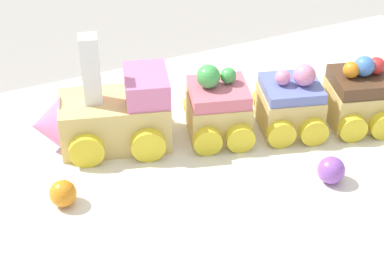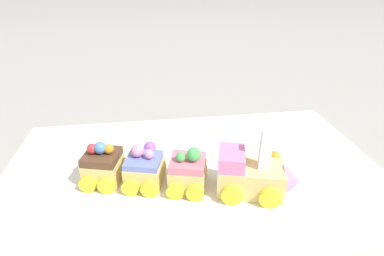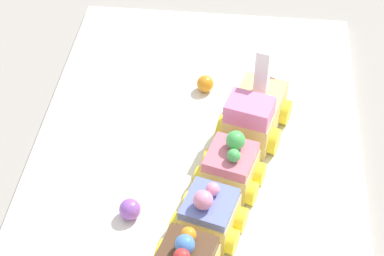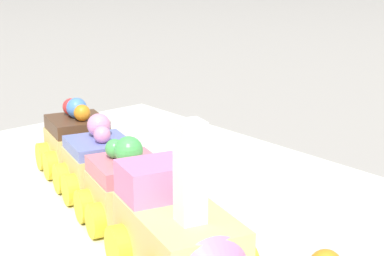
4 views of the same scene
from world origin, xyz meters
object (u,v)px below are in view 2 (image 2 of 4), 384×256
object	(u,v)px
cake_car_blueberry	(144,170)
gumball_purple	(150,148)
cake_train_locomotive	(255,176)
cake_car_strawberry	(188,173)
gumball_orange	(274,157)
cake_car_chocolate	(103,166)

from	to	relation	value
cake_car_blueberry	gumball_purple	world-z (taller)	cake_car_blueberry
cake_train_locomotive	gumball_purple	size ratio (longest dim) A/B	5.60
cake_car_blueberry	gumball_purple	bearing A→B (deg)	98.72
cake_car_strawberry	gumball_purple	world-z (taller)	cake_car_strawberry
gumball_orange	cake_car_blueberry	bearing A→B (deg)	-173.18
cake_car_blueberry	cake_train_locomotive	bearing A→B (deg)	-0.06
gumball_purple	cake_car_blueberry	bearing A→B (deg)	-96.14
cake_train_locomotive	cake_car_strawberry	size ratio (longest dim) A/B	1.61
cake_car_strawberry	cake_car_chocolate	size ratio (longest dim) A/B	1.00
cake_car_strawberry	gumball_orange	size ratio (longest dim) A/B	3.68
cake_train_locomotive	gumball_orange	xyz separation A→B (m)	(0.06, 0.07, -0.02)
cake_car_blueberry	cake_car_chocolate	size ratio (longest dim) A/B	1.00
cake_train_locomotive	cake_car_chocolate	distance (m)	0.24
cake_car_blueberry	cake_car_strawberry	bearing A→B (deg)	-0.30
cake_train_locomotive	cake_car_chocolate	world-z (taller)	cake_train_locomotive
cake_train_locomotive	cake_car_blueberry	world-z (taller)	cake_train_locomotive
cake_train_locomotive	gumball_purple	world-z (taller)	cake_train_locomotive
cake_train_locomotive	cake_car_strawberry	distance (m)	0.10
cake_train_locomotive	cake_car_strawberry	xyz separation A→B (m)	(-0.10, 0.03, -0.00)
cake_train_locomotive	cake_car_blueberry	distance (m)	0.17
cake_car_blueberry	gumball_orange	size ratio (longest dim) A/B	3.68
cake_car_chocolate	gumball_orange	bearing A→B (deg)	16.82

